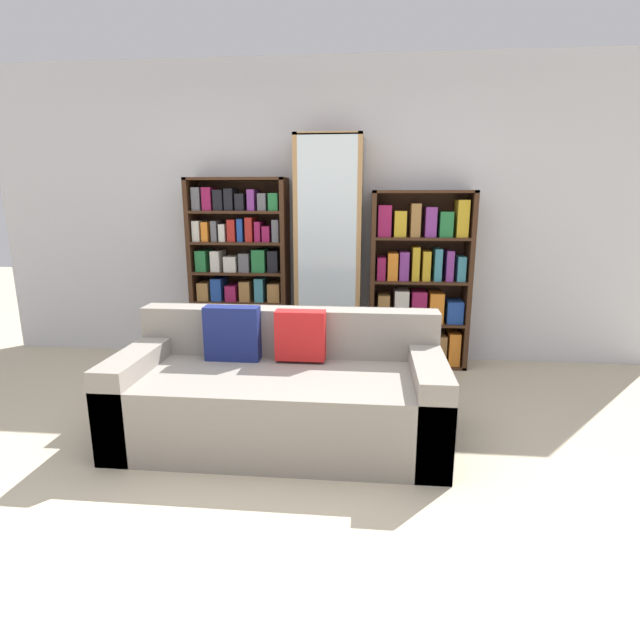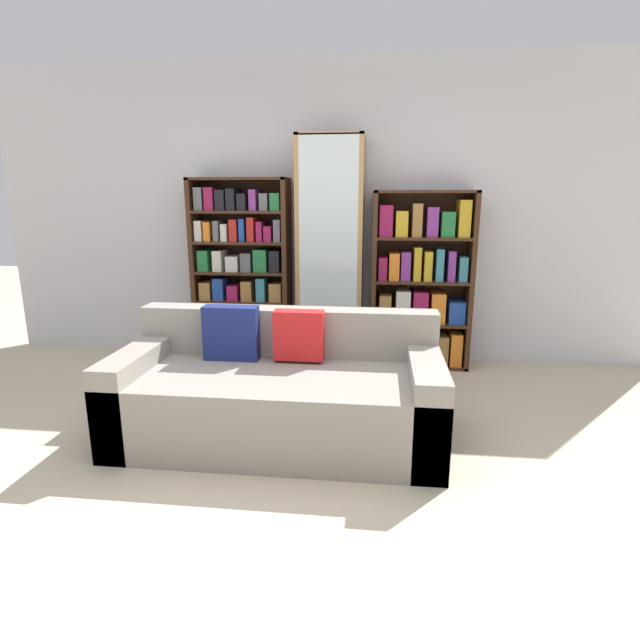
{
  "view_description": "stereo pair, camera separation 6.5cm",
  "coord_description": "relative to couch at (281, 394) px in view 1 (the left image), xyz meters",
  "views": [
    {
      "loc": [
        0.47,
        -2.37,
        1.5
      ],
      "look_at": [
        0.1,
        1.31,
        0.6
      ],
      "focal_mm": 28.0,
      "sensor_mm": 36.0,
      "label": 1
    },
    {
      "loc": [
        0.53,
        -2.36,
        1.5
      ],
      "look_at": [
        0.1,
        1.31,
        0.6
      ],
      "focal_mm": 28.0,
      "sensor_mm": 36.0,
      "label": 2
    }
  ],
  "objects": [
    {
      "name": "display_cabinet",
      "position": [
        0.17,
        1.53,
        0.72
      ],
      "size": [
        0.58,
        0.36,
        2.03
      ],
      "color": "#AD7F4C",
      "rests_on": "ground"
    },
    {
      "name": "bookshelf_right",
      "position": [
        0.99,
        1.55,
        0.45
      ],
      "size": [
        0.88,
        0.32,
        1.56
      ],
      "color": "#3D2314",
      "rests_on": "ground"
    },
    {
      "name": "bookshelf_left",
      "position": [
        -0.65,
        1.55,
        0.53
      ],
      "size": [
        0.89,
        0.32,
        1.68
      ],
      "color": "#3D2314",
      "rests_on": "ground"
    },
    {
      "name": "ground_plane",
      "position": [
        0.07,
        -0.57,
        -0.29
      ],
      "size": [
        16.0,
        16.0,
        0.0
      ],
      "primitive_type": "plane",
      "color": "beige"
    },
    {
      "name": "couch",
      "position": [
        0.0,
        0.0,
        0.0
      ],
      "size": [
        2.01,
        0.92,
        0.82
      ],
      "color": "gray",
      "rests_on": "ground"
    },
    {
      "name": "wall_back",
      "position": [
        0.07,
        1.76,
        1.06
      ],
      "size": [
        6.2,
        0.06,
        2.7
      ],
      "color": "silver",
      "rests_on": "ground"
    },
    {
      "name": "wine_bottle",
      "position": [
        0.72,
        0.93,
        -0.13
      ],
      "size": [
        0.07,
        0.07,
        0.39
      ],
      "color": "#192333",
      "rests_on": "ground"
    }
  ]
}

